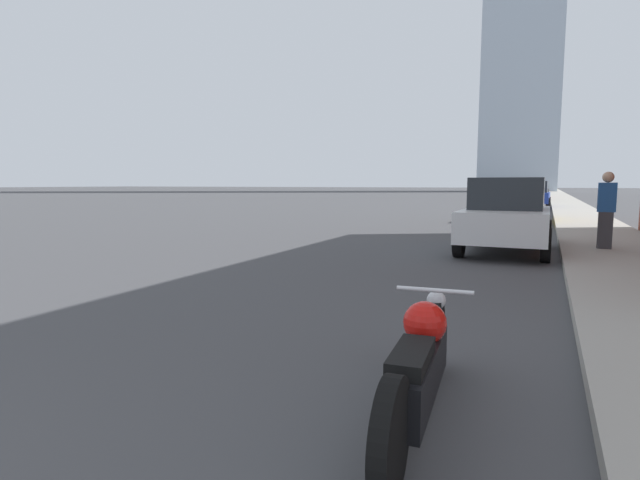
% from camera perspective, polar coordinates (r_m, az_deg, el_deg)
% --- Properties ---
extents(sidewalk, '(2.35, 240.00, 0.15)m').
position_cam_1_polar(sidewalk, '(39.35, 26.62, 3.56)').
color(sidewalk, '#9E998E').
rests_on(sidewalk, ground_plane).
extents(motorcycle, '(0.62, 2.40, 0.77)m').
position_cam_1_polar(motorcycle, '(3.58, 11.26, -13.77)').
color(motorcycle, black).
rests_on(motorcycle, ground_plane).
extents(parked_car_white, '(1.96, 4.00, 1.75)m').
position_cam_1_polar(parked_car_white, '(12.44, 20.55, 2.65)').
color(parked_car_white, silver).
rests_on(parked_car_white, ground_plane).
extents(parked_car_yellow, '(2.00, 3.86, 1.82)m').
position_cam_1_polar(parked_car_yellow, '(22.60, 21.83, 4.20)').
color(parked_car_yellow, gold).
rests_on(parked_car_yellow, ground_plane).
extents(parked_car_blue, '(1.97, 4.01, 1.77)m').
position_cam_1_polar(parked_car_blue, '(35.30, 23.31, 4.77)').
color(parked_car_blue, '#1E3899').
rests_on(parked_car_blue, ground_plane).
extents(parked_car_black, '(2.20, 4.66, 1.74)m').
position_cam_1_polar(parked_car_black, '(48.07, 23.41, 5.09)').
color(parked_car_black, black).
rests_on(parked_car_black, ground_plane).
extents(parked_car_red, '(1.98, 4.27, 1.68)m').
position_cam_1_polar(parked_car_red, '(59.36, 23.52, 5.21)').
color(parked_car_red, red).
rests_on(parked_car_red, ground_plane).
extents(pedestrian, '(0.36, 0.24, 1.73)m').
position_cam_1_polar(pedestrian, '(12.93, 29.90, 3.07)').
color(pedestrian, '#38383D').
rests_on(pedestrian, sidewalk).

